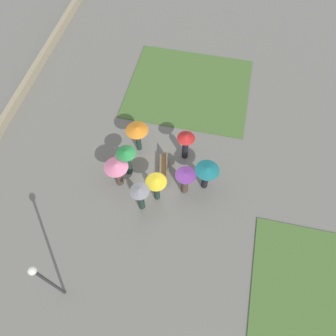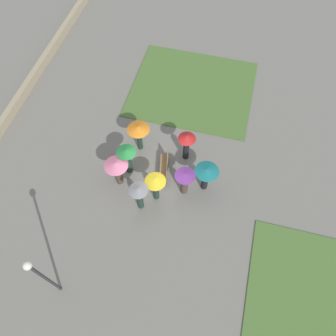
{
  "view_description": "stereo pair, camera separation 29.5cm",
  "coord_description": "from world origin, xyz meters",
  "px_view_note": "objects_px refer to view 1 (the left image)",
  "views": [
    {
      "loc": [
        8.1,
        2.46,
        15.27
      ],
      "look_at": [
        -0.18,
        0.64,
        1.0
      ],
      "focal_mm": 35.0,
      "sensor_mm": 36.0,
      "label": 1
    },
    {
      "loc": [
        8.04,
        2.75,
        15.27
      ],
      "look_at": [
        -0.18,
        0.64,
        1.0
      ],
      "focal_mm": 35.0,
      "sensor_mm": 36.0,
      "label": 2
    }
  ],
  "objects_px": {
    "park_bench": "(165,167)",
    "crowd_person_red": "(186,142)",
    "crowd_person_purple": "(185,179)",
    "crowd_person_teal": "(207,172)",
    "crowd_person_green": "(127,158)",
    "crowd_person_yellow": "(156,184)",
    "lamp_post": "(45,279)",
    "crowd_person_pink": "(117,169)",
    "crowd_person_orange": "(137,132)",
    "crowd_person_grey": "(140,195)"
  },
  "relations": [
    {
      "from": "park_bench",
      "to": "crowd_person_teal",
      "type": "height_order",
      "value": "crowd_person_teal"
    },
    {
      "from": "crowd_person_teal",
      "to": "crowd_person_grey",
      "type": "bearing_deg",
      "value": -127.66
    },
    {
      "from": "lamp_post",
      "to": "crowd_person_grey",
      "type": "relative_size",
      "value": 2.14
    },
    {
      "from": "park_bench",
      "to": "crowd_person_red",
      "type": "height_order",
      "value": "crowd_person_red"
    },
    {
      "from": "crowd_person_red",
      "to": "crowd_person_pink",
      "type": "xyz_separation_m",
      "value": [
        2.37,
        -3.01,
        -0.02
      ]
    },
    {
      "from": "crowd_person_pink",
      "to": "crowd_person_yellow",
      "type": "height_order",
      "value": "crowd_person_yellow"
    },
    {
      "from": "park_bench",
      "to": "crowd_person_grey",
      "type": "height_order",
      "value": "crowd_person_grey"
    },
    {
      "from": "crowd_person_purple",
      "to": "crowd_person_yellow",
      "type": "bearing_deg",
      "value": -160.12
    },
    {
      "from": "crowd_person_red",
      "to": "crowd_person_purple",
      "type": "bearing_deg",
      "value": 157.61
    },
    {
      "from": "crowd_person_purple",
      "to": "crowd_person_teal",
      "type": "distance_m",
      "value": 1.1
    },
    {
      "from": "lamp_post",
      "to": "crowd_person_purple",
      "type": "xyz_separation_m",
      "value": [
        -6.12,
        4.21,
        -1.53
      ]
    },
    {
      "from": "crowd_person_orange",
      "to": "crowd_person_pink",
      "type": "distance_m",
      "value": 2.38
    },
    {
      "from": "crowd_person_orange",
      "to": "crowd_person_grey",
      "type": "distance_m",
      "value": 3.59
    },
    {
      "from": "crowd_person_green",
      "to": "crowd_person_purple",
      "type": "distance_m",
      "value": 3.15
    },
    {
      "from": "crowd_person_grey",
      "to": "crowd_person_yellow",
      "type": "relative_size",
      "value": 1.01
    },
    {
      "from": "park_bench",
      "to": "crowd_person_yellow",
      "type": "distance_m",
      "value": 1.85
    },
    {
      "from": "lamp_post",
      "to": "crowd_person_orange",
      "type": "relative_size",
      "value": 2.19
    },
    {
      "from": "crowd_person_red",
      "to": "crowd_person_green",
      "type": "bearing_deg",
      "value": 87.32
    },
    {
      "from": "crowd_person_grey",
      "to": "crowd_person_yellow",
      "type": "xyz_separation_m",
      "value": [
        -0.68,
        0.62,
        0.11
      ]
    },
    {
      "from": "park_bench",
      "to": "lamp_post",
      "type": "bearing_deg",
      "value": -35.15
    },
    {
      "from": "crowd_person_red",
      "to": "crowd_person_teal",
      "type": "bearing_deg",
      "value": -172.37
    },
    {
      "from": "lamp_post",
      "to": "crowd_person_yellow",
      "type": "relative_size",
      "value": 2.17
    },
    {
      "from": "crowd_person_orange",
      "to": "crowd_person_grey",
      "type": "bearing_deg",
      "value": -158.7
    },
    {
      "from": "crowd_person_teal",
      "to": "crowd_person_pink",
      "type": "distance_m",
      "value": 4.43
    },
    {
      "from": "crowd_person_teal",
      "to": "crowd_person_yellow",
      "type": "height_order",
      "value": "crowd_person_yellow"
    },
    {
      "from": "park_bench",
      "to": "crowd_person_grey",
      "type": "distance_m",
      "value": 2.5
    },
    {
      "from": "crowd_person_red",
      "to": "crowd_person_teal",
      "type": "relative_size",
      "value": 1.09
    },
    {
      "from": "crowd_person_red",
      "to": "crowd_person_pink",
      "type": "relative_size",
      "value": 1.06
    },
    {
      "from": "crowd_person_purple",
      "to": "crowd_person_grey",
      "type": "xyz_separation_m",
      "value": [
        1.38,
        -1.91,
        0.18
      ]
    },
    {
      "from": "crowd_person_green",
      "to": "crowd_person_pink",
      "type": "xyz_separation_m",
      "value": [
        0.78,
        -0.29,
        0.08
      ]
    },
    {
      "from": "crowd_person_red",
      "to": "crowd_person_grey",
      "type": "height_order",
      "value": "crowd_person_red"
    },
    {
      "from": "crowd_person_grey",
      "to": "crowd_person_purple",
      "type": "bearing_deg",
      "value": 121.47
    },
    {
      "from": "park_bench",
      "to": "crowd_person_green",
      "type": "bearing_deg",
      "value": -90.94
    },
    {
      "from": "lamp_post",
      "to": "crowd_person_orange",
      "type": "bearing_deg",
      "value": 171.39
    },
    {
      "from": "crowd_person_grey",
      "to": "crowd_person_pink",
      "type": "relative_size",
      "value": 1.05
    },
    {
      "from": "crowd_person_teal",
      "to": "crowd_person_red",
      "type": "bearing_deg",
      "value": 149.77
    },
    {
      "from": "crowd_person_green",
      "to": "crowd_person_yellow",
      "type": "bearing_deg",
      "value": 66.85
    },
    {
      "from": "crowd_person_orange",
      "to": "crowd_person_teal",
      "type": "distance_m",
      "value": 4.23
    },
    {
      "from": "crowd_person_green",
      "to": "crowd_person_yellow",
      "type": "relative_size",
      "value": 1.01
    },
    {
      "from": "crowd_person_purple",
      "to": "crowd_person_pink",
      "type": "xyz_separation_m",
      "value": [
        0.29,
        -3.39,
        0.2
      ]
    },
    {
      "from": "crowd_person_pink",
      "to": "lamp_post",
      "type": "bearing_deg",
      "value": -46.13
    },
    {
      "from": "crowd_person_teal",
      "to": "crowd_person_yellow",
      "type": "xyz_separation_m",
      "value": [
        1.19,
        -2.25,
        0.1
      ]
    },
    {
      "from": "lamp_post",
      "to": "crowd_person_purple",
      "type": "height_order",
      "value": "lamp_post"
    },
    {
      "from": "crowd_person_teal",
      "to": "crowd_person_pink",
      "type": "xyz_separation_m",
      "value": [
        0.79,
        -4.36,
        0.01
      ]
    },
    {
      "from": "crowd_person_green",
      "to": "crowd_person_yellow",
      "type": "xyz_separation_m",
      "value": [
        1.19,
        1.82,
        0.17
      ]
    },
    {
      "from": "crowd_person_grey",
      "to": "crowd_person_pink",
      "type": "xyz_separation_m",
      "value": [
        -1.08,
        -1.48,
        0.02
      ]
    },
    {
      "from": "crowd_person_teal",
      "to": "crowd_person_yellow",
      "type": "bearing_deg",
      "value": -132.87
    },
    {
      "from": "crowd_person_teal",
      "to": "park_bench",
      "type": "bearing_deg",
      "value": -170.12
    },
    {
      "from": "crowd_person_orange",
      "to": "lamp_post",
      "type": "bearing_deg",
      "value": 175.54
    },
    {
      "from": "crowd_person_grey",
      "to": "crowd_person_pink",
      "type": "distance_m",
      "value": 1.83
    }
  ]
}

